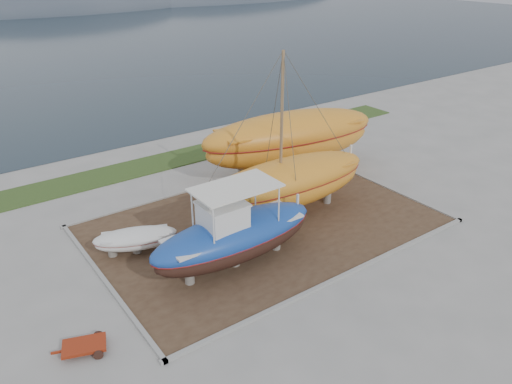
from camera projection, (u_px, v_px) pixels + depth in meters
ground at (312, 257)px, 24.69m from camera, size 140.00×140.00×0.00m
dirt_patch at (264, 224)px, 27.60m from camera, size 18.00×12.00×0.06m
curb_frame at (264, 223)px, 27.58m from camera, size 18.60×12.60×0.15m
grass_strip at (169, 160)px, 35.98m from camera, size 44.00×3.00×0.08m
sea at (5, 50)px, 75.76m from camera, size 260.00×100.00×0.04m
blue_caique at (234, 227)px, 23.09m from camera, size 8.59×2.70×4.13m
white_dinghy at (136, 241)px, 24.73m from camera, size 4.39×2.89×1.23m
orange_sailboat at (289, 139)px, 26.40m from camera, size 10.47×3.51×9.28m
orange_bare_hull at (290, 144)px, 33.06m from camera, size 12.91×5.67×4.09m
red_trailer at (85, 348)px, 18.83m from camera, size 2.66×1.93×0.34m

